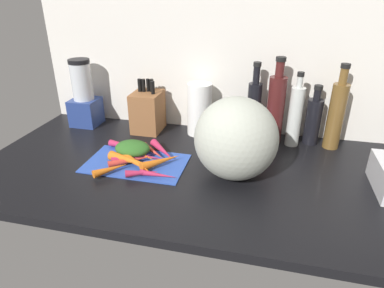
{
  "coord_description": "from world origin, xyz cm",
  "views": [
    {
      "loc": [
        17.34,
        -103.35,
        59.8
      ],
      "look_at": [
        -6.56,
        -4.05,
        10.83
      ],
      "focal_mm": 31.27,
      "sensor_mm": 36.0,
      "label": 1
    }
  ],
  "objects": [
    {
      "name": "bottle_4",
      "position": [
        43.31,
        28.37,
        14.21
      ],
      "size": [
        6.22,
        6.22,
        33.74
      ],
      "color": "brown",
      "rests_on": "ground_plane"
    },
    {
      "name": "carrot_11",
      "position": [
        -34.56,
        5.39,
        2.14
      ],
      "size": [
        17.69,
        6.03,
        2.68
      ],
      "primitive_type": "cone",
      "rotation": [
        0.0,
        1.57,
        -0.2
      ],
      "color": "#B2264C",
      "rests_on": "cutting_board"
    },
    {
      "name": "carrot_9",
      "position": [
        -29.68,
        -2.94,
        2.09
      ],
      "size": [
        13.76,
        10.05,
        2.58
      ],
      "primitive_type": "cone",
      "rotation": [
        0.0,
        1.57,
        0.57
      ],
      "color": "#B2264C",
      "rests_on": "cutting_board"
    },
    {
      "name": "bottle_2",
      "position": [
        28.03,
        27.18,
        12.73
      ],
      "size": [
        5.46,
        5.46,
        30.09
      ],
      "color": "silver",
      "rests_on": "ground_plane"
    },
    {
      "name": "carrot_12",
      "position": [
        -16.34,
        -11.84,
        1.84
      ],
      "size": [
        13.23,
        2.53,
        2.08
      ],
      "primitive_type": "cone",
      "rotation": [
        0.0,
        1.57,
        -0.03
      ],
      "color": "#B2264C",
      "rests_on": "cutting_board"
    },
    {
      "name": "carrot_2",
      "position": [
        -26.59,
        -0.29,
        1.82
      ],
      "size": [
        17.61,
        3.97,
        2.03
      ],
      "primitive_type": "cone",
      "rotation": [
        0.0,
        1.57,
        -0.11
      ],
      "color": "#B2264C",
      "rests_on": "cutting_board"
    },
    {
      "name": "winter_squash",
      "position": [
        8.06,
        -3.23,
        13.99
      ],
      "size": [
        27.67,
        26.02,
        27.99
      ],
      "primitive_type": "ellipsoid",
      "color": "#B2B7A8",
      "rests_on": "ground_plane"
    },
    {
      "name": "carrot_3",
      "position": [
        -28.37,
        1.22,
        1.93
      ],
      "size": [
        16.1,
        9.61,
        2.26
      ],
      "primitive_type": "cone",
      "rotation": [
        0.0,
        1.57,
        -0.47
      ],
      "color": "orange",
      "rests_on": "cutting_board"
    },
    {
      "name": "bottle_0",
      "position": [
        11.56,
        29.66,
        13.29
      ],
      "size": [
        5.68,
        5.68,
        32.47
      ],
      "color": "black",
      "rests_on": "ground_plane"
    },
    {
      "name": "bottle_1",
      "position": [
        20.23,
        28.28,
        14.88
      ],
      "size": [
        7.04,
        7.04,
        35.13
      ],
      "color": "#471919",
      "rests_on": "ground_plane"
    },
    {
      "name": "wall_back",
      "position": [
        0.0,
        38.5,
        30.0
      ],
      "size": [
        170.0,
        3.0,
        60.0
      ],
      "primitive_type": "cube",
      "color": "silver",
      "rests_on": "ground_plane"
    },
    {
      "name": "carrot_greens_pile",
      "position": [
        -31.08,
        1.49,
        3.65
      ],
      "size": [
        13.47,
        10.37,
        5.7
      ],
      "primitive_type": "ellipsoid",
      "color": "#2D6023",
      "rests_on": "cutting_board"
    },
    {
      "name": "carrot_5",
      "position": [
        -22.14,
        -12.21,
        2.08
      ],
      "size": [
        11.12,
        6.47,
        2.56
      ],
      "primitive_type": "cone",
      "rotation": [
        0.0,
        1.57,
        0.38
      ],
      "color": "#B2264C",
      "rests_on": "cutting_board"
    },
    {
      "name": "paper_towel_roll",
      "position": [
        -11.36,
        29.5,
        11.22
      ],
      "size": [
        10.39,
        10.39,
        22.44
      ],
      "primitive_type": "cylinder",
      "color": "white",
      "rests_on": "ground_plane"
    },
    {
      "name": "carrot_4",
      "position": [
        -20.23,
        4.97,
        2.34
      ],
      "size": [
        13.81,
        14.18,
        3.07
      ],
      "primitive_type": "cone",
      "rotation": [
        0.0,
        1.57,
        -0.8
      ],
      "color": "#B2264C",
      "rests_on": "cutting_board"
    },
    {
      "name": "bottle_3",
      "position": [
        35.6,
        30.93,
        10.13
      ],
      "size": [
        6.34,
        6.34,
        24.46
      ],
      "color": "black",
      "rests_on": "ground_plane"
    },
    {
      "name": "cutting_board",
      "position": [
        -27.92,
        -3.26,
        0.4
      ],
      "size": [
        36.54,
        22.15,
        0.8
      ],
      "primitive_type": "cube",
      "color": "#2D51B7",
      "rests_on": "ground_plane"
    },
    {
      "name": "carrot_6",
      "position": [
        -33.33,
        -12.55,
        2.19
      ],
      "size": [
        10.35,
        11.31,
        2.78
      ],
      "primitive_type": "cone",
      "rotation": [
        0.0,
        1.57,
        0.85
      ],
      "color": "orange",
      "rests_on": "cutting_board"
    },
    {
      "name": "carrot_7",
      "position": [
        -26.11,
        -6.8,
        2.31
      ],
      "size": [
        15.24,
        11.86,
        3.01
      ],
      "primitive_type": "cone",
      "rotation": [
        0.0,
        1.57,
        -0.61
      ],
      "color": "orange",
      "rests_on": "cutting_board"
    },
    {
      "name": "ground_plane",
      "position": [
        0.0,
        0.0,
        -1.5
      ],
      "size": [
        170.0,
        80.0,
        3.0
      ],
      "primitive_type": "cube",
      "color": "black"
    },
    {
      "name": "carrot_0",
      "position": [
        -18.12,
        -3.6,
        2.51
      ],
      "size": [
        13.2,
        13.94,
        3.41
      ],
      "primitive_type": "cone",
      "rotation": [
        0.0,
        1.57,
        0.83
      ],
      "color": "orange",
      "rests_on": "cutting_board"
    },
    {
      "name": "blender_appliance",
      "position": [
        -64.97,
        27.64,
        13.07
      ],
      "size": [
        12.11,
        12.11,
        30.4
      ],
      "color": "navy",
      "rests_on": "ground_plane"
    },
    {
      "name": "carrot_8",
      "position": [
        -28.98,
        -4.7,
        2.07
      ],
      "size": [
        15.06,
        11.97,
        2.55
      ],
      "primitive_type": "cone",
      "rotation": [
        0.0,
        1.57,
        0.63
      ],
      "color": "red",
      "rests_on": "cutting_board"
    },
    {
      "name": "carrot_10",
      "position": [
        -23.77,
        4.01,
        2.03
      ],
      "size": [
        12.31,
        10.76,
        2.45
      ],
      "primitive_type": "cone",
      "rotation": [
        0.0,
        1.57,
        -0.69
      ],
      "color": "red",
      "rests_on": "cutting_board"
    },
    {
      "name": "knife_block",
      "position": [
        -34.38,
        27.74,
        9.05
      ],
      "size": [
        12.11,
        14.62,
        23.04
      ],
      "color": "brown",
      "rests_on": "ground_plane"
    },
    {
      "name": "carrot_1",
      "position": [
        -28.88,
        -5.8,
        2.59
      ],
      "size": [
        18.21,
        7.47,
        3.59
      ],
      "primitive_type": "cone",
      "rotation": [
        0.0,
        1.57,
        -0.22
      ],
      "color": "orange",
      "rests_on": "cutting_board"
    }
  ]
}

